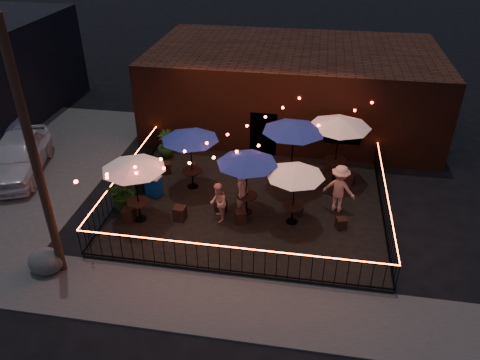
# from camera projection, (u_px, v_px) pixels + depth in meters

# --- Properties ---
(ground) EXTENTS (110.00, 110.00, 0.00)m
(ground) POSITION_uv_depth(u_px,v_px,m) (241.00, 237.00, 16.52)
(ground) COLOR black
(ground) RESTS_ON ground
(patio) EXTENTS (10.00, 8.00, 0.15)m
(patio) POSITION_uv_depth(u_px,v_px,m) (250.00, 204.00, 18.17)
(patio) COLOR black
(patio) RESTS_ON ground
(sidewalk) EXTENTS (18.00, 2.50, 0.05)m
(sidewalk) POSITION_uv_depth(u_px,v_px,m) (223.00, 304.00, 13.77)
(sidewalk) COLOR #44423F
(sidewalk) RESTS_ON ground
(parking_lot) EXTENTS (11.00, 12.00, 0.02)m
(parking_lot) POSITION_uv_depth(u_px,v_px,m) (0.00, 157.00, 21.60)
(parking_lot) COLOR #44423F
(parking_lot) RESTS_ON ground
(brick_building) EXTENTS (14.00, 8.00, 4.00)m
(brick_building) POSITION_uv_depth(u_px,v_px,m) (293.00, 88.00, 23.76)
(brick_building) COLOR #35180E
(brick_building) RESTS_ON ground
(utility_pole) EXTENTS (0.26, 0.26, 8.00)m
(utility_pole) POSITION_uv_depth(u_px,v_px,m) (35.00, 161.00, 13.03)
(utility_pole) COLOR #332515
(utility_pole) RESTS_ON ground
(fence_front) EXTENTS (10.00, 0.04, 1.04)m
(fence_front) POSITION_uv_depth(u_px,v_px,m) (231.00, 260.00, 14.49)
(fence_front) COLOR black
(fence_front) RESTS_ON patio
(fence_left) EXTENTS (0.04, 8.00, 1.04)m
(fence_left) POSITION_uv_depth(u_px,v_px,m) (126.00, 180.00, 18.58)
(fence_left) COLOR black
(fence_left) RESTS_ON patio
(fence_right) EXTENTS (0.04, 8.00, 1.04)m
(fence_right) POSITION_uv_depth(u_px,v_px,m) (384.00, 204.00, 17.15)
(fence_right) COLOR black
(fence_right) RESTS_ON patio
(festoon_lights) EXTENTS (10.02, 8.72, 1.32)m
(festoon_lights) POSITION_uv_depth(u_px,v_px,m) (221.00, 150.00, 16.79)
(festoon_lights) COLOR #FA2C24
(festoon_lights) RESTS_ON ground
(cafe_table_0) EXTENTS (2.36, 2.36, 2.49)m
(cafe_table_0) POSITION_uv_depth(u_px,v_px,m) (133.00, 165.00, 16.02)
(cafe_table_0) COLOR black
(cafe_table_0) RESTS_ON patio
(cafe_table_1) EXTENTS (2.28, 2.28, 2.50)m
(cafe_table_1) POSITION_uv_depth(u_px,v_px,m) (190.00, 136.00, 17.95)
(cafe_table_1) COLOR black
(cafe_table_1) RESTS_ON patio
(cafe_table_2) EXTENTS (2.28, 2.28, 2.44)m
(cafe_table_2) POSITION_uv_depth(u_px,v_px,m) (247.00, 160.00, 16.45)
(cafe_table_2) COLOR black
(cafe_table_2) RESTS_ON patio
(cafe_table_3) EXTENTS (3.33, 3.33, 2.76)m
(cafe_table_3) POSITION_uv_depth(u_px,v_px,m) (294.00, 127.00, 18.07)
(cafe_table_3) COLOR black
(cafe_table_3) RESTS_ON patio
(cafe_table_4) EXTENTS (2.20, 2.20, 2.28)m
(cafe_table_4) POSITION_uv_depth(u_px,v_px,m) (295.00, 173.00, 15.98)
(cafe_table_4) COLOR black
(cafe_table_4) RESTS_ON patio
(cafe_table_5) EXTENTS (2.55, 2.55, 2.77)m
(cafe_table_5) POSITION_uv_depth(u_px,v_px,m) (340.00, 123.00, 18.42)
(cafe_table_5) COLOR black
(cafe_table_5) RESTS_ON patio
(bistro_chair_0) EXTENTS (0.42, 0.42, 0.49)m
(bistro_chair_0) POSITION_uv_depth(u_px,v_px,m) (129.00, 215.00, 17.03)
(bistro_chair_0) COLOR black
(bistro_chair_0) RESTS_ON patio
(bistro_chair_1) EXTENTS (0.46, 0.46, 0.50)m
(bistro_chair_1) POSITION_uv_depth(u_px,v_px,m) (180.00, 213.00, 17.11)
(bistro_chair_1) COLOR black
(bistro_chair_1) RESTS_ON patio
(bistro_chair_2) EXTENTS (0.49, 0.49, 0.46)m
(bistro_chair_2) POSITION_uv_depth(u_px,v_px,m) (166.00, 168.00, 20.00)
(bistro_chair_2) COLOR black
(bistro_chair_2) RESTS_ON patio
(bistro_chair_3) EXTENTS (0.41, 0.41, 0.46)m
(bistro_chair_3) POSITION_uv_depth(u_px,v_px,m) (192.00, 169.00, 19.89)
(bistro_chair_3) COLOR black
(bistro_chair_3) RESTS_ON patio
(bistro_chair_4) EXTENTS (0.46, 0.46, 0.44)m
(bistro_chair_4) POSITION_uv_depth(u_px,v_px,m) (221.00, 206.00, 17.57)
(bistro_chair_4) COLOR black
(bistro_chair_4) RESTS_ON patio
(bistro_chair_5) EXTENTS (0.47, 0.47, 0.43)m
(bistro_chair_5) POSITION_uv_depth(u_px,v_px,m) (241.00, 217.00, 16.96)
(bistro_chair_5) COLOR black
(bistro_chair_5) RESTS_ON patio
(bistro_chair_6) EXTENTS (0.43, 0.43, 0.45)m
(bistro_chair_6) POSITION_uv_depth(u_px,v_px,m) (238.00, 171.00, 19.77)
(bistro_chair_6) COLOR black
(bistro_chair_6) RESTS_ON patio
(bistro_chair_7) EXTENTS (0.49, 0.49, 0.49)m
(bistro_chair_7) POSITION_uv_depth(u_px,v_px,m) (280.00, 175.00, 19.45)
(bistro_chair_7) COLOR black
(bistro_chair_7) RESTS_ON patio
(bistro_chair_8) EXTENTS (0.39, 0.39, 0.41)m
(bistro_chair_8) POSITION_uv_depth(u_px,v_px,m) (298.00, 208.00, 17.46)
(bistro_chair_8) COLOR black
(bistro_chair_8) RESTS_ON patio
(bistro_chair_9) EXTENTS (0.43, 0.43, 0.41)m
(bistro_chair_9) POSITION_uv_depth(u_px,v_px,m) (341.00, 223.00, 16.65)
(bistro_chair_9) COLOR black
(bistro_chair_9) RESTS_ON patio
(bistro_chair_10) EXTENTS (0.41, 0.41, 0.48)m
(bistro_chair_10) POSITION_uv_depth(u_px,v_px,m) (327.00, 174.00, 19.54)
(bistro_chair_10) COLOR black
(bistro_chair_10) RESTS_ON patio
(bistro_chair_11) EXTENTS (0.47, 0.47, 0.42)m
(bistro_chair_11) POSITION_uv_depth(u_px,v_px,m) (350.00, 179.00, 19.21)
(bistro_chair_11) COLOR black
(bistro_chair_11) RESTS_ON patio
(patron_a) EXTENTS (0.57, 0.70, 1.66)m
(patron_a) POSITION_uv_depth(u_px,v_px,m) (242.00, 194.00, 17.16)
(patron_a) COLOR #DBAF93
(patron_a) RESTS_ON patio
(patron_b) EXTENTS (0.75, 0.87, 1.53)m
(patron_b) POSITION_uv_depth(u_px,v_px,m) (218.00, 203.00, 16.76)
(patron_b) COLOR #D49E8A
(patron_b) RESTS_ON patio
(patron_c) EXTENTS (1.37, 1.04, 1.88)m
(patron_c) POSITION_uv_depth(u_px,v_px,m) (339.00, 189.00, 17.25)
(patron_c) COLOR #DCAA8F
(patron_c) RESTS_ON patio
(potted_shrub_a) EXTENTS (1.63, 1.53, 1.45)m
(potted_shrub_a) POSITION_uv_depth(u_px,v_px,m) (124.00, 192.00, 17.45)
(potted_shrub_a) COLOR #0E340C
(potted_shrub_a) RESTS_ON patio
(potted_shrub_b) EXTENTS (0.74, 0.62, 1.25)m
(potted_shrub_b) POSITION_uv_depth(u_px,v_px,m) (141.00, 179.00, 18.43)
(potted_shrub_b) COLOR #1B4010
(potted_shrub_b) RESTS_ON patio
(potted_shrub_c) EXTENTS (0.93, 0.93, 1.30)m
(potted_shrub_c) POSITION_uv_depth(u_px,v_px,m) (165.00, 144.00, 21.00)
(potted_shrub_c) COLOR #104013
(potted_shrub_c) RESTS_ON patio
(cooler) EXTENTS (0.70, 0.56, 0.82)m
(cooler) POSITION_uv_depth(u_px,v_px,m) (153.00, 186.00, 18.42)
(cooler) COLOR #093EA8
(cooler) RESTS_ON patio
(boulder) EXTENTS (1.03, 0.88, 0.78)m
(boulder) POSITION_uv_depth(u_px,v_px,m) (46.00, 261.00, 14.85)
(boulder) COLOR #41403C
(boulder) RESTS_ON ground
(car_white) EXTENTS (3.34, 5.33, 1.69)m
(car_white) POSITION_uv_depth(u_px,v_px,m) (18.00, 156.00, 19.93)
(car_white) COLOR silver
(car_white) RESTS_ON ground
(car_silver) EXTENTS (4.41, 5.03, 1.65)m
(car_silver) POSITION_uv_depth(u_px,v_px,m) (2.00, 116.00, 23.63)
(car_silver) COLOR gray
(car_silver) RESTS_ON ground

